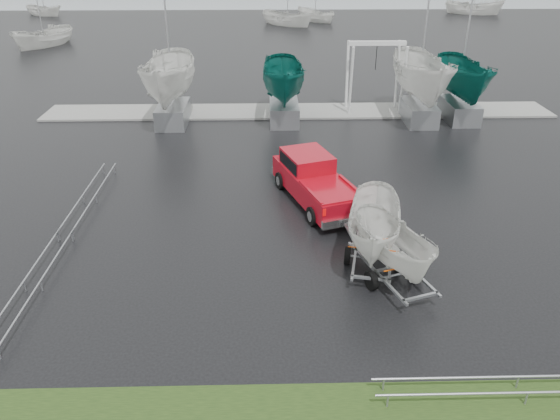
{
  "coord_description": "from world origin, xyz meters",
  "views": [
    {
      "loc": [
        -1.88,
        -18.75,
        9.75
      ],
      "look_at": [
        -1.47,
        -2.16,
        1.2
      ],
      "focal_mm": 35.0,
      "sensor_mm": 36.0,
      "label": 1
    }
  ],
  "objects_px": {
    "pickup_truck": "(313,178)",
    "boat_hoist": "(375,67)",
    "trailer_hitched": "(398,213)",
    "trailer_parked": "(379,189)"
  },
  "relations": [
    {
      "from": "boat_hoist",
      "to": "trailer_hitched",
      "type": "bearing_deg",
      "value": -98.14
    },
    {
      "from": "pickup_truck",
      "to": "trailer_hitched",
      "type": "distance_m",
      "value": 6.3
    },
    {
      "from": "trailer_hitched",
      "to": "boat_hoist",
      "type": "xyz_separation_m",
      "value": [
        2.53,
        17.7,
        0.3
      ]
    },
    {
      "from": "trailer_hitched",
      "to": "boat_hoist",
      "type": "distance_m",
      "value": 17.88
    },
    {
      "from": "pickup_truck",
      "to": "boat_hoist",
      "type": "distance_m",
      "value": 12.83
    },
    {
      "from": "pickup_truck",
      "to": "boat_hoist",
      "type": "xyz_separation_m",
      "value": [
        4.51,
        11.89,
        1.75
      ]
    },
    {
      "from": "pickup_truck",
      "to": "trailer_parked",
      "type": "distance_m",
      "value": 5.35
    },
    {
      "from": "pickup_truck",
      "to": "boat_hoist",
      "type": "relative_size",
      "value": 1.36
    },
    {
      "from": "trailer_parked",
      "to": "boat_hoist",
      "type": "xyz_separation_m",
      "value": [
        2.92,
        16.69,
        0.0
      ]
    },
    {
      "from": "trailer_hitched",
      "to": "boat_hoist",
      "type": "height_order",
      "value": "trailer_hitched"
    }
  ]
}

